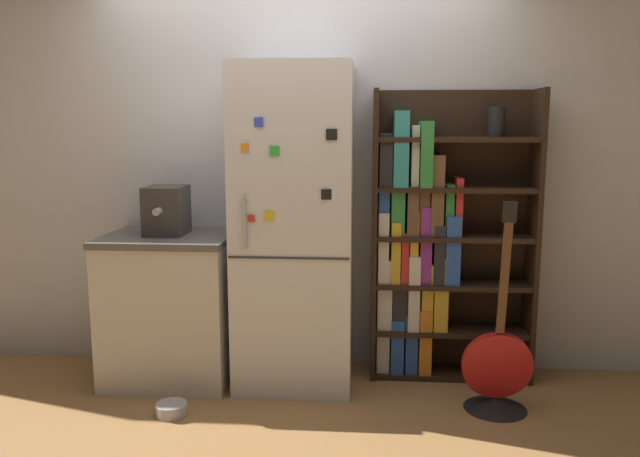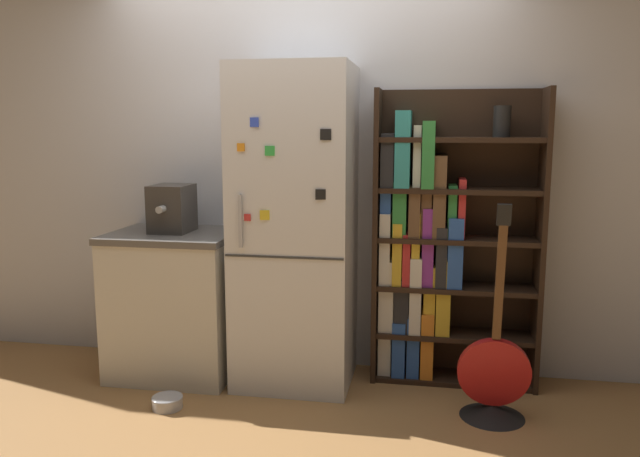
% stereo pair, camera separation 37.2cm
% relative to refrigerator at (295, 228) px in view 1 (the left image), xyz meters
% --- Properties ---
extents(ground_plane, '(16.00, 16.00, 0.00)m').
position_rel_refrigerator_xyz_m(ground_plane, '(0.00, -0.15, -0.96)').
color(ground_plane, '#A87542').
extents(wall_back, '(8.00, 0.05, 2.60)m').
position_rel_refrigerator_xyz_m(wall_back, '(0.00, 0.33, 0.34)').
color(wall_back, silver).
rests_on(wall_back, ground_plane).
extents(refrigerator, '(0.69, 0.63, 1.92)m').
position_rel_refrigerator_xyz_m(refrigerator, '(0.00, 0.00, 0.00)').
color(refrigerator, silver).
rests_on(refrigerator, ground_plane).
extents(bookshelf, '(0.99, 0.29, 1.79)m').
position_rel_refrigerator_xyz_m(bookshelf, '(0.83, 0.18, -0.13)').
color(bookshelf, black).
rests_on(bookshelf, ground_plane).
extents(kitchen_counter, '(0.78, 0.64, 0.91)m').
position_rel_refrigerator_xyz_m(kitchen_counter, '(-0.77, -0.01, -0.50)').
color(kitchen_counter, beige).
rests_on(kitchen_counter, ground_plane).
extents(espresso_machine, '(0.23, 0.33, 0.29)m').
position_rel_refrigerator_xyz_m(espresso_machine, '(-0.78, -0.00, 0.10)').
color(espresso_machine, '#38332D').
rests_on(espresso_machine, kitchen_counter).
extents(guitar, '(0.39, 0.35, 1.19)m').
position_rel_refrigerator_xyz_m(guitar, '(1.16, -0.32, -0.79)').
color(guitar, black).
rests_on(guitar, ground_plane).
extents(pet_bowl, '(0.17, 0.17, 0.07)m').
position_rel_refrigerator_xyz_m(pet_bowl, '(-0.62, -0.53, -0.92)').
color(pet_bowl, '#B7B7BC').
rests_on(pet_bowl, ground_plane).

